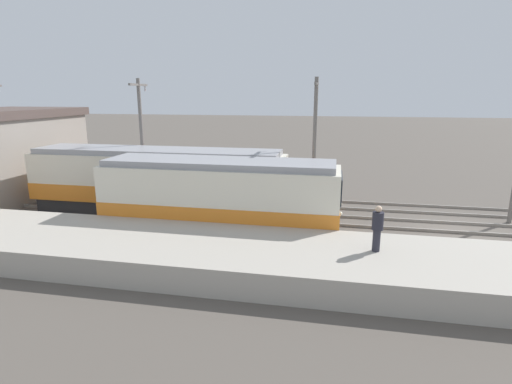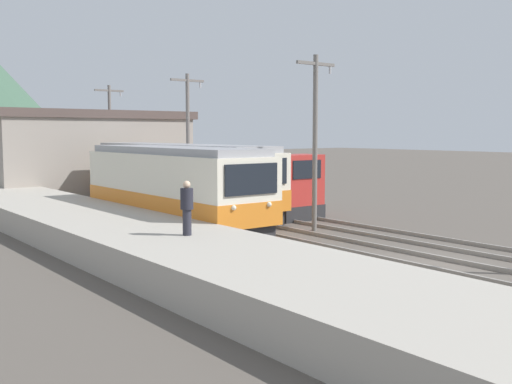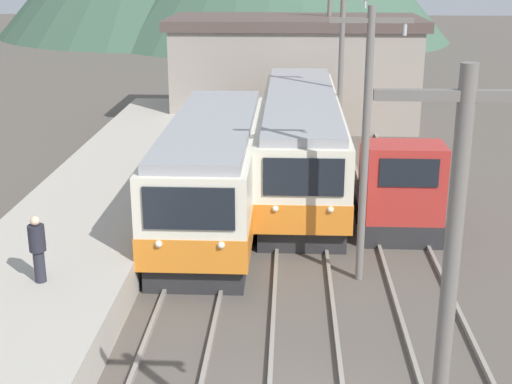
% 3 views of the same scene
% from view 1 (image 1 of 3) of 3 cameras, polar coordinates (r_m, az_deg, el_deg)
% --- Properties ---
extents(ground_plane, '(200.00, 200.00, 0.00)m').
position_cam_1_polar(ground_plane, '(21.13, 26.76, -4.88)').
color(ground_plane, '#564F47').
extents(track_left, '(1.54, 60.00, 0.14)m').
position_cam_1_polar(track_left, '(18.76, 28.82, -7.16)').
color(track_left, gray).
rests_on(track_left, ground).
extents(track_center, '(1.54, 60.00, 0.14)m').
position_cam_1_polar(track_center, '(21.29, 26.64, -4.53)').
color(track_center, gray).
rests_on(track_center, ground).
extents(track_right, '(1.54, 60.00, 0.14)m').
position_cam_1_polar(track_right, '(24.07, 24.83, -2.33)').
color(track_right, gray).
rests_on(track_right, ground).
extents(commuter_train_left, '(2.84, 10.71, 3.42)m').
position_cam_1_polar(commuter_train_left, '(18.06, -5.14, -1.11)').
color(commuter_train_left, '#28282B').
rests_on(commuter_train_left, ground).
extents(commuter_train_center, '(2.84, 13.85, 3.43)m').
position_cam_1_polar(commuter_train_center, '(22.11, -13.80, 1.32)').
color(commuter_train_center, '#28282B').
rests_on(commuter_train_center, ground).
extents(shunting_locomotive, '(2.40, 4.68, 3.00)m').
position_cam_1_polar(shunting_locomotive, '(23.67, -1.72, 1.55)').
color(shunting_locomotive, '#28282B').
rests_on(shunting_locomotive, ground).
extents(catenary_mast_mid, '(2.00, 0.20, 7.08)m').
position_cam_1_polar(catenary_mast_mid, '(21.20, 8.36, 7.25)').
color(catenary_mast_mid, slate).
rests_on(catenary_mast_mid, ground).
extents(catenary_mast_far, '(2.00, 0.20, 7.08)m').
position_cam_1_polar(catenary_mast_far, '(23.77, -16.00, 7.56)').
color(catenary_mast_far, slate).
rests_on(catenary_mast_far, ground).
extents(person_on_platform, '(0.38, 0.38, 1.61)m').
position_cam_1_polar(person_on_platform, '(14.18, 16.95, -4.78)').
color(person_on_platform, '#282833').
rests_on(person_on_platform, platform_left).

